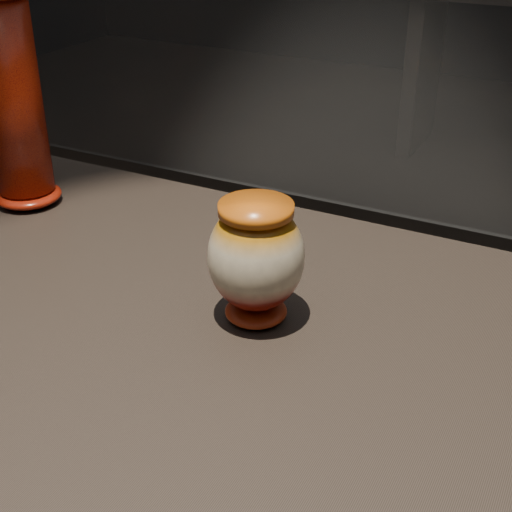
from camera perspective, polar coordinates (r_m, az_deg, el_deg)
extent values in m
cube|color=black|center=(1.00, -9.98, -5.23)|extent=(2.00, 0.80, 0.05)
ellipsoid|color=maroon|center=(0.94, 0.00, -4.41)|extent=(0.10, 0.10, 0.02)
ellipsoid|color=beige|center=(0.90, 0.00, -0.05)|extent=(0.15, 0.15, 0.14)
cylinder|color=#BE7511|center=(0.87, 0.00, 3.79)|extent=(0.11, 0.11, 0.01)
ellipsoid|color=#A8250B|center=(1.33, -17.73, 4.67)|extent=(0.12, 0.12, 0.03)
cylinder|color=#A8250B|center=(1.27, -18.90, 11.85)|extent=(0.10, 0.10, 0.32)
cube|color=black|center=(4.21, 13.17, 14.19)|extent=(0.08, 0.50, 0.85)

